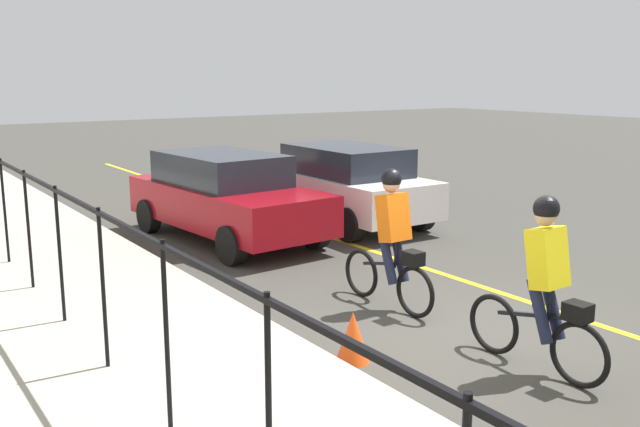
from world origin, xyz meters
TOP-DOWN VIEW (x-y plane):
  - ground_plane at (0.00, 0.00)m, footprint 80.00×80.00m
  - lane_line_centre at (0.00, -1.60)m, footprint 36.00×0.12m
  - sidewalk at (0.00, 3.40)m, footprint 40.00×3.20m
  - iron_fence at (1.00, 3.80)m, footprint 15.88×0.04m
  - cyclist_lead at (-1.28, 0.10)m, footprint 1.71×0.37m
  - cyclist_follow at (1.10, 0.07)m, footprint 1.71×0.37m
  - patrol_sedan at (5.75, -2.54)m, footprint 4.42×1.95m
  - parked_sedan_rear at (5.76, 0.07)m, footprint 4.52×2.18m
  - traffic_cone_near at (0.00, 1.52)m, footprint 0.36×0.36m

SIDE VIEW (x-z plane):
  - ground_plane at x=0.00m, z-range 0.00..0.00m
  - lane_line_centre at x=0.00m, z-range 0.00..0.01m
  - sidewalk at x=0.00m, z-range 0.00..0.15m
  - traffic_cone_near at x=0.00m, z-range 0.00..0.55m
  - patrol_sedan at x=5.75m, z-range 0.03..1.61m
  - parked_sedan_rear at x=5.76m, z-range 0.03..1.61m
  - cyclist_lead at x=-1.28m, z-range 0.00..1.82m
  - cyclist_follow at x=1.10m, z-range 0.00..1.82m
  - iron_fence at x=1.00m, z-range 0.51..2.11m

